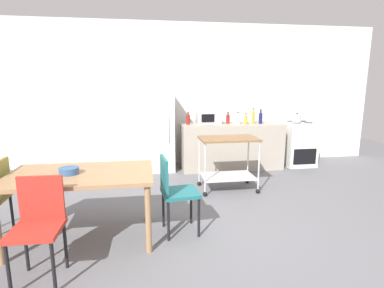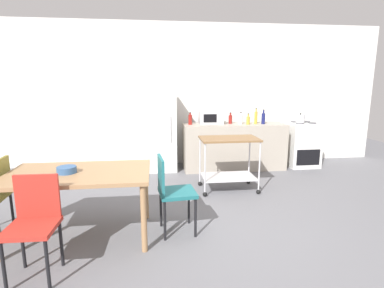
% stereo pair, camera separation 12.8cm
% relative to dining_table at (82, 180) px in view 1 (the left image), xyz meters
% --- Properties ---
extents(ground_plane, '(12.00, 12.00, 0.00)m').
position_rel_dining_table_xyz_m(ground_plane, '(1.48, -0.08, -0.67)').
color(ground_plane, slate).
extents(back_wall, '(8.40, 0.12, 2.90)m').
position_rel_dining_table_xyz_m(back_wall, '(1.48, 3.12, 0.78)').
color(back_wall, silver).
rests_on(back_wall, ground_plane).
extents(kitchen_counter, '(2.00, 0.64, 0.90)m').
position_rel_dining_table_xyz_m(kitchen_counter, '(2.38, 2.52, -0.22)').
color(kitchen_counter, '#A89E8E').
rests_on(kitchen_counter, ground_plane).
extents(dining_table, '(1.50, 0.90, 0.75)m').
position_rel_dining_table_xyz_m(dining_table, '(0.00, 0.00, 0.00)').
color(dining_table, '#A37A51').
rests_on(dining_table, ground_plane).
extents(chair_teal, '(0.44, 0.44, 0.89)m').
position_rel_dining_table_xyz_m(chair_teal, '(0.99, -0.01, -0.15)').
color(chair_teal, '#1E666B').
rests_on(chair_teal, ground_plane).
extents(chair_red, '(0.41, 0.41, 0.89)m').
position_rel_dining_table_xyz_m(chair_red, '(-0.24, -0.64, -0.15)').
color(chair_red, '#B72D23').
rests_on(chair_red, ground_plane).
extents(stove_oven, '(0.60, 0.61, 0.92)m').
position_rel_dining_table_xyz_m(stove_oven, '(3.83, 2.53, -0.22)').
color(stove_oven, white).
rests_on(stove_oven, ground_plane).
extents(refrigerator, '(0.60, 0.63, 1.55)m').
position_rel_dining_table_xyz_m(refrigerator, '(0.93, 2.62, 0.10)').
color(refrigerator, white).
rests_on(refrigerator, ground_plane).
extents(kitchen_cart, '(0.91, 0.57, 0.85)m').
position_rel_dining_table_xyz_m(kitchen_cart, '(1.97, 1.28, -0.10)').
color(kitchen_cart, brown).
rests_on(kitchen_cart, ground_plane).
extents(bottle_hot_sauce, '(0.07, 0.07, 0.24)m').
position_rel_dining_table_xyz_m(bottle_hot_sauce, '(1.51, 2.55, 0.33)').
color(bottle_hot_sauce, maroon).
rests_on(bottle_hot_sauce, kitchen_counter).
extents(microwave, '(0.46, 0.35, 0.26)m').
position_rel_dining_table_xyz_m(microwave, '(1.92, 2.61, 0.36)').
color(microwave, silver).
rests_on(microwave, kitchen_counter).
extents(bottle_sparkling_water, '(0.07, 0.07, 0.22)m').
position_rel_dining_table_xyz_m(bottle_sparkling_water, '(2.32, 2.59, 0.32)').
color(bottle_sparkling_water, maroon).
rests_on(bottle_sparkling_water, kitchen_counter).
extents(bottle_vinegar, '(0.08, 0.08, 0.23)m').
position_rel_dining_table_xyz_m(bottle_vinegar, '(2.49, 2.48, 0.33)').
color(bottle_vinegar, silver).
rests_on(bottle_vinegar, kitchen_counter).
extents(bottle_sesame_oil, '(0.07, 0.07, 0.21)m').
position_rel_dining_table_xyz_m(bottle_sesame_oil, '(2.63, 2.42, 0.31)').
color(bottle_sesame_oil, gold).
rests_on(bottle_sesame_oil, kitchen_counter).
extents(bottle_soda, '(0.06, 0.06, 0.31)m').
position_rel_dining_table_xyz_m(bottle_soda, '(2.81, 2.49, 0.36)').
color(bottle_soda, gold).
rests_on(bottle_soda, kitchen_counter).
extents(bottle_soy_sauce, '(0.07, 0.07, 0.28)m').
position_rel_dining_table_xyz_m(bottle_soy_sauce, '(2.95, 2.46, 0.34)').
color(bottle_soy_sauce, navy).
rests_on(bottle_soy_sauce, kitchen_counter).
extents(fruit_bowl, '(0.20, 0.20, 0.07)m').
position_rel_dining_table_xyz_m(fruit_bowl, '(-0.11, -0.03, 0.11)').
color(fruit_bowl, '#33598C').
rests_on(fruit_bowl, dining_table).
extents(kettle, '(0.24, 0.17, 0.19)m').
position_rel_dining_table_xyz_m(kettle, '(3.71, 2.44, 0.33)').
color(kettle, silver).
rests_on(kettle, stove_oven).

